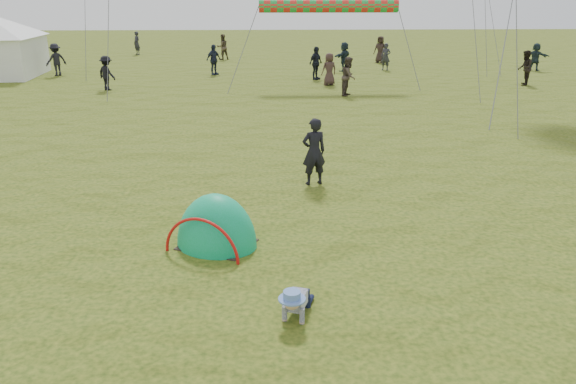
{
  "coord_description": "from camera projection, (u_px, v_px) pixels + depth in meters",
  "views": [
    {
      "loc": [
        -0.71,
        -7.23,
        4.3
      ],
      "look_at": [
        -0.3,
        2.15,
        1.0
      ],
      "focal_mm": 35.0,
      "sensor_mm": 36.0,
      "label": 1
    }
  ],
  "objects": [
    {
      "name": "crowd_person_4",
      "position": [
        380.0,
        49.0,
        37.61
      ],
      "size": [
        1.02,
        0.92,
        1.74
      ],
      "primitive_type": "imported",
      "rotation": [
        0.0,
        0.0,
        5.72
      ],
      "color": "black",
      "rests_on": "ground"
    },
    {
      "name": "crowd_person_12",
      "position": [
        386.0,
        57.0,
        33.85
      ],
      "size": [
        0.7,
        0.62,
        1.6
      ],
      "primitive_type": "imported",
      "rotation": [
        0.0,
        0.0,
        5.75
      ],
      "color": "#2B2D33",
      "rests_on": "ground"
    },
    {
      "name": "standing_adult",
      "position": [
        314.0,
        152.0,
        13.26
      ],
      "size": [
        0.67,
        0.53,
        1.61
      ],
      "primitive_type": "imported",
      "rotation": [
        0.0,
        0.0,
        3.41
      ],
      "color": "black",
      "rests_on": "ground"
    },
    {
      "name": "crowd_person_7",
      "position": [
        349.0,
        76.0,
        25.21
      ],
      "size": [
        0.93,
        1.03,
        1.72
      ],
      "primitive_type": "imported",
      "rotation": [
        0.0,
        0.0,
        1.15
      ],
      "color": "#40342D",
      "rests_on": "ground"
    },
    {
      "name": "crowd_person_1",
      "position": [
        223.0,
        47.0,
        39.38
      ],
      "size": [
        1.05,
        0.96,
        1.74
      ],
      "primitive_type": "imported",
      "rotation": [
        0.0,
        0.0,
        3.59
      ],
      "color": "#453A2B",
      "rests_on": "ground"
    },
    {
      "name": "crowd_person_10",
      "position": [
        329.0,
        69.0,
        28.16
      ],
      "size": [
        0.9,
        0.74,
        1.59
      ],
      "primitive_type": "imported",
      "rotation": [
        0.0,
        0.0,
        3.49
      ],
      "color": "#3B2826",
      "rests_on": "ground"
    },
    {
      "name": "crowd_person_6",
      "position": [
        137.0,
        43.0,
        42.75
      ],
      "size": [
        0.73,
        0.74,
        1.72
      ],
      "primitive_type": "imported",
      "rotation": [
        0.0,
        0.0,
        5.46
      ],
      "color": "#25252E",
      "rests_on": "ground"
    },
    {
      "name": "crowd_person_13",
      "position": [
        525.0,
        68.0,
        28.12
      ],
      "size": [
        0.96,
        1.04,
        1.72
      ],
      "primitive_type": "imported",
      "rotation": [
        0.0,
        0.0,
        4.25
      ],
      "color": "black",
      "rests_on": "ground"
    },
    {
      "name": "crowd_person_9",
      "position": [
        56.0,
        60.0,
        31.47
      ],
      "size": [
        1.29,
        1.26,
        1.78
      ],
      "primitive_type": "imported",
      "rotation": [
        0.0,
        0.0,
        3.88
      ],
      "color": "black",
      "rests_on": "ground"
    },
    {
      "name": "crawling_toddler",
      "position": [
        296.0,
        301.0,
        7.84
      ],
      "size": [
        0.68,
        0.81,
        0.53
      ],
      "primitive_type": null,
      "rotation": [
        0.0,
        0.0,
        -0.33
      ],
      "color": "black",
      "rests_on": "ground"
    },
    {
      "name": "popup_tent",
      "position": [
        217.0,
        245.0,
        10.23
      ],
      "size": [
        1.88,
        1.75,
        1.94
      ],
      "primitive_type": "ellipsoid",
      "rotation": [
        0.0,
        0.0,
        -0.43
      ],
      "color": "#02A44F",
      "rests_on": "ground"
    },
    {
      "name": "crowd_person_3",
      "position": [
        107.0,
        73.0,
        26.66
      ],
      "size": [
        1.19,
        1.11,
        1.61
      ],
      "primitive_type": "imported",
      "rotation": [
        0.0,
        0.0,
        2.48
      ],
      "color": "black",
      "rests_on": "ground"
    },
    {
      "name": "crowd_person_11",
      "position": [
        344.0,
        57.0,
        33.42
      ],
      "size": [
        1.34,
        1.57,
        1.7
      ],
      "primitive_type": "imported",
      "rotation": [
        0.0,
        0.0,
        4.08
      ],
      "color": "#1D2A36",
      "rests_on": "ground"
    },
    {
      "name": "crowd_person_5",
      "position": [
        536.0,
        57.0,
        33.72
      ],
      "size": [
        1.48,
        1.3,
        1.62
      ],
      "primitive_type": "imported",
      "rotation": [
        0.0,
        0.0,
        2.48
      ],
      "color": "#22313A",
      "rests_on": "ground"
    },
    {
      "name": "crowd_person_8",
      "position": [
        214.0,
        60.0,
        31.83
      ],
      "size": [
        0.99,
        1.0,
        1.69
      ],
      "primitive_type": "imported",
      "rotation": [
        0.0,
        0.0,
        0.79
      ],
      "color": "#1E253A",
      "rests_on": "ground"
    },
    {
      "name": "crowd_person_2",
      "position": [
        316.0,
        63.0,
        30.04
      ],
      "size": [
        0.99,
        1.04,
        1.74
      ],
      "primitive_type": "imported",
      "rotation": [
        0.0,
        0.0,
        0.85
      ],
      "color": "black",
      "rests_on": "ground"
    },
    {
      "name": "rainbow_tube_kite",
      "position": [
        329.0,
        6.0,
        26.73
      ],
      "size": [
        6.64,
        0.64,
        0.64
      ],
      "primitive_type": "cylinder",
      "rotation": [
        0.0,
        1.57,
        0.0
      ],
      "color": "red"
    },
    {
      "name": "ground",
      "position": [
        315.0,
        304.0,
        8.27
      ],
      "size": [
        140.0,
        140.0,
        0.0
      ],
      "primitive_type": "plane",
      "color": "#1D360D"
    }
  ]
}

